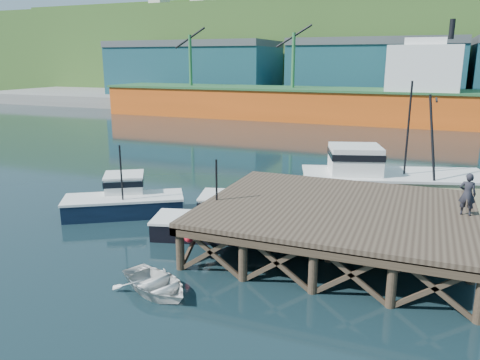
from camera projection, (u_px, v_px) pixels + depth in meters
The scene contains 12 objects.
ground at pixel (228, 233), 24.10m from camera, with size 300.00×300.00×0.00m, color black.
wharf at pixel (336, 210), 21.48m from camera, with size 12.00×10.00×2.62m.
far_quay at pixel (376, 102), 86.84m from camera, with size 160.00×40.00×2.00m, color gray.
warehouse_left at pixel (195, 71), 93.50m from camera, with size 32.00×16.00×9.00m, color #1B495A.
warehouse_mid at pixel (375, 73), 80.97m from camera, with size 28.00×16.00×9.00m, color #1B495A.
cargo_ship at pixel (302, 97), 69.50m from camera, with size 55.50×10.00×13.75m.
hillside at pixel (392, 50), 111.34m from camera, with size 220.00×50.00×22.00m, color #2D511E.
boat_navy at pixel (124, 199), 27.00m from camera, with size 6.95×5.58×4.18m.
boat_black at pixel (220, 221), 23.68m from camera, with size 7.05×5.84×4.11m.
trawler at pixel (391, 179), 28.78m from camera, with size 11.85×7.10×7.48m.
dinghy at pixel (156, 284), 17.85m from camera, with size 2.49×3.48×0.72m, color silver.
dockworker at pixel (467, 194), 20.06m from camera, with size 0.68×0.45×1.87m, color #212129.
Camera 1 is at (8.94, -20.83, 8.65)m, focal length 35.00 mm.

